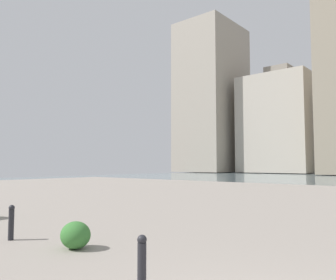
# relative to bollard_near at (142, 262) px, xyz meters

# --- Properties ---
(building_annex) EXTENTS (14.38, 13.75, 22.38)m
(building_annex) POSITION_rel_bollard_near_xyz_m (24.77, -66.91, 9.77)
(building_annex) COLOR #B2A899
(building_annex) RESTS_ON ground
(building_highrise) EXTENTS (12.00, 15.59, 36.47)m
(building_highrise) POSITION_rel_bollard_near_xyz_m (39.91, -63.71, 16.81)
(building_highrise) COLOR #9E9384
(building_highrise) RESTS_ON ground
(bollard_near) EXTENTS (0.13, 0.13, 0.75)m
(bollard_near) POSITION_rel_bollard_near_xyz_m (0.00, 0.00, 0.00)
(bollard_near) COLOR #232328
(bollard_near) RESTS_ON ground
(bollard_mid) EXTENTS (0.13, 0.13, 0.78)m
(bollard_mid) POSITION_rel_bollard_near_xyz_m (4.44, -0.33, 0.01)
(bollard_mid) COLOR #232328
(bollard_mid) RESTS_ON ground
(shrub_round) EXTENTS (0.64, 0.58, 0.54)m
(shrub_round) POSITION_rel_bollard_near_xyz_m (2.66, -0.80, -0.12)
(shrub_round) COLOR #387533
(shrub_round) RESTS_ON ground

